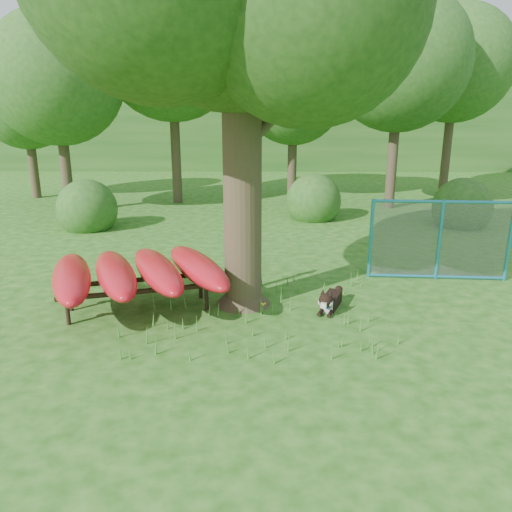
{
  "coord_description": "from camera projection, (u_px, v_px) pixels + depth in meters",
  "views": [
    {
      "loc": [
        0.31,
        -7.31,
        3.51
      ],
      "look_at": [
        0.2,
        1.2,
        1.0
      ],
      "focal_mm": 35.0,
      "sensor_mm": 36.0,
      "label": 1
    }
  ],
  "objects": [
    {
      "name": "wooded_hillside",
      "position": [
        258.0,
        117.0,
        34.01
      ],
      "size": [
        80.0,
        12.0,
        6.0
      ],
      "primitive_type": "cube",
      "color": "#23511A",
      "rests_on": "ground"
    },
    {
      "name": "bg_tree_b",
      "position": [
        171.0,
        48.0,
        17.96
      ],
      "size": [
        5.2,
        5.2,
        8.22
      ],
      "color": "#382E1E",
      "rests_on": "ground"
    },
    {
      "name": "bg_tree_a",
      "position": [
        56.0,
        78.0,
        16.41
      ],
      "size": [
        4.4,
        4.4,
        6.7
      ],
      "color": "#382E1E",
      "rests_on": "ground"
    },
    {
      "name": "bg_tree_e",
      "position": [
        456.0,
        64.0,
        19.85
      ],
      "size": [
        4.6,
        4.6,
        7.55
      ],
      "color": "#382E1E",
      "rests_on": "ground"
    },
    {
      "name": "bg_tree_d",
      "position": [
        400.0,
        61.0,
        17.05
      ],
      "size": [
        4.8,
        4.8,
        7.5
      ],
      "color": "#382E1E",
      "rests_on": "ground"
    },
    {
      "name": "bg_tree_f",
      "position": [
        25.0,
        103.0,
        19.53
      ],
      "size": [
        3.6,
        3.6,
        5.55
      ],
      "color": "#382E1E",
      "rests_on": "ground"
    },
    {
      "name": "wildflower_clump",
      "position": [
        263.0,
        305.0,
        8.88
      ],
      "size": [
        0.09,
        0.1,
        0.2
      ],
      "rotation": [
        0.0,
        0.0,
        -0.34
      ],
      "color": "#42852B",
      "rests_on": "ground"
    },
    {
      "name": "fence_section",
      "position": [
        439.0,
        240.0,
        10.5
      ],
      "size": [
        2.93,
        0.27,
        2.86
      ],
      "rotation": [
        0.0,
        0.0,
        -0.07
      ],
      "color": "teal",
      "rests_on": "ground"
    },
    {
      "name": "wooden_post",
      "position": [
        249.0,
        259.0,
        9.95
      ],
      "size": [
        0.33,
        0.16,
        1.22
      ],
      "rotation": [
        0.0,
        0.0,
        0.29
      ],
      "color": "#635A4A",
      "rests_on": "ground"
    },
    {
      "name": "kayak_rack",
      "position": [
        137.0,
        272.0,
        8.86
      ],
      "size": [
        3.77,
        3.37,
        0.95
      ],
      "rotation": [
        0.0,
        0.0,
        0.29
      ],
      "color": "black",
      "rests_on": "ground"
    },
    {
      "name": "shrub_right",
      "position": [
        460.0,
        226.0,
        15.6
      ],
      "size": [
        1.8,
        1.8,
        1.8
      ],
      "primitive_type": "sphere",
      "color": "#23511A",
      "rests_on": "ground"
    },
    {
      "name": "shrub_left",
      "position": [
        89.0,
        228.0,
        15.26
      ],
      "size": [
        1.8,
        1.8,
        1.8
      ],
      "primitive_type": "sphere",
      "color": "#23511A",
      "rests_on": "ground"
    },
    {
      "name": "ground",
      "position": [
        243.0,
        337.0,
        8.01
      ],
      "size": [
        80.0,
        80.0,
        0.0
      ],
      "primitive_type": "plane",
      "color": "#1C5110",
      "rests_on": "ground"
    },
    {
      "name": "husky_dog",
      "position": [
        330.0,
        301.0,
        9.04
      ],
      "size": [
        0.57,
        1.02,
        0.48
      ],
      "rotation": [
        0.0,
        0.0,
        -0.37
      ],
      "color": "black",
      "rests_on": "ground"
    },
    {
      "name": "bg_tree_c",
      "position": [
        294.0,
        93.0,
        19.29
      ],
      "size": [
        4.0,
        4.0,
        6.12
      ],
      "color": "#382E1E",
      "rests_on": "ground"
    },
    {
      "name": "shrub_mid",
      "position": [
        313.0,
        219.0,
        16.61
      ],
      "size": [
        1.8,
        1.8,
        1.8
      ],
      "primitive_type": "sphere",
      "color": "#23511A",
      "rests_on": "ground"
    }
  ]
}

